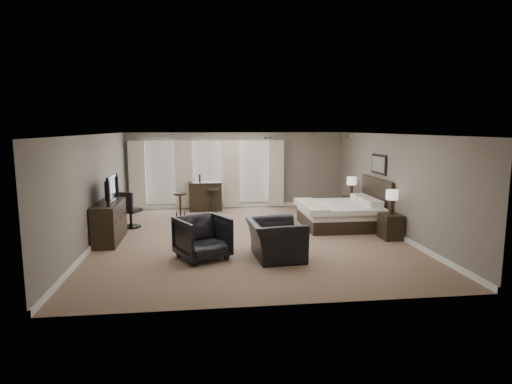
{
  "coord_description": "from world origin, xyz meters",
  "views": [
    {
      "loc": [
        -1.16,
        -10.52,
        2.76
      ],
      "look_at": [
        0.2,
        0.4,
        1.1
      ],
      "focal_mm": 30.0,
      "sensor_mm": 36.0,
      "label": 1
    }
  ],
  "objects": [
    {
      "name": "bed",
      "position": [
        2.58,
        0.86,
        0.68
      ],
      "size": [
        2.13,
        2.04,
        1.36
      ],
      "primitive_type": "cube",
      "color": "silver",
      "rests_on": "ground"
    },
    {
      "name": "armchair_far",
      "position": [
        -1.2,
        -1.66,
        0.5
      ],
      "size": [
        1.28,
        1.26,
        1.0
      ],
      "primitive_type": "imported",
      "rotation": [
        0.0,
        0.0,
        0.47
      ],
      "color": "black",
      "rests_on": "ground"
    },
    {
      "name": "bar_stool_left",
      "position": [
        -1.87,
        2.5,
        0.4
      ],
      "size": [
        0.48,
        0.48,
        0.8
      ],
      "primitive_type": "cube",
      "rotation": [
        0.0,
        0.0,
        -0.34
      ],
      "color": "black",
      "rests_on": "ground"
    },
    {
      "name": "nightstand_far",
      "position": [
        3.47,
        2.31,
        0.3
      ],
      "size": [
        0.45,
        0.55,
        0.6
      ],
      "primitive_type": "cube",
      "color": "black",
      "rests_on": "ground"
    },
    {
      "name": "lamp_far",
      "position": [
        3.47,
        2.31,
        0.92
      ],
      "size": [
        0.3,
        0.3,
        0.63
      ],
      "primitive_type": "cube",
      "color": "beige",
      "rests_on": "nightstand_far"
    },
    {
      "name": "dresser",
      "position": [
        -3.45,
        0.02,
        0.48
      ],
      "size": [
        0.54,
        1.66,
        0.96
      ],
      "primitive_type": "cube",
      "color": "black",
      "rests_on": "ground"
    },
    {
      "name": "desk_chair",
      "position": [
        -3.18,
        1.46,
        0.51
      ],
      "size": [
        0.7,
        0.7,
        1.03
      ],
      "primitive_type": "cube",
      "rotation": [
        0.0,
        0.0,
        2.7
      ],
      "color": "black",
      "rests_on": "ground"
    },
    {
      "name": "wall_art",
      "position": [
        3.7,
        0.86,
        1.75
      ],
      "size": [
        0.04,
        0.96,
        0.56
      ],
      "primitive_type": "cube",
      "color": "slate",
      "rests_on": "room"
    },
    {
      "name": "window_bay",
      "position": [
        -1.0,
        4.11,
        1.2
      ],
      "size": [
        5.25,
        0.2,
        2.3
      ],
      "color": "silver",
      "rests_on": "room"
    },
    {
      "name": "armchair_near",
      "position": [
        0.34,
        -1.82,
        0.55
      ],
      "size": [
        0.93,
        1.33,
        1.1
      ],
      "primitive_type": "imported",
      "rotation": [
        0.0,
        0.0,
        1.66
      ],
      "color": "black",
      "rests_on": "ground"
    },
    {
      "name": "bar_stool_right",
      "position": [
        -0.87,
        3.34,
        0.4
      ],
      "size": [
        0.48,
        0.48,
        0.8
      ],
      "primitive_type": "cube",
      "rotation": [
        0.0,
        0.0,
        0.32
      ],
      "color": "black",
      "rests_on": "ground"
    },
    {
      "name": "nightstand_near",
      "position": [
        3.47,
        -0.59,
        0.31
      ],
      "size": [
        0.47,
        0.58,
        0.63
      ],
      "primitive_type": "cube",
      "color": "black",
      "rests_on": "ground"
    },
    {
      "name": "tv",
      "position": [
        -3.45,
        0.02,
        1.04
      ],
      "size": [
        0.67,
        1.16,
        0.15
      ],
      "primitive_type": "imported",
      "rotation": [
        0.0,
        0.0,
        1.57
      ],
      "color": "black",
      "rests_on": "dresser"
    },
    {
      "name": "bar_counter",
      "position": [
        -1.09,
        3.72,
        0.49
      ],
      "size": [
        1.11,
        0.58,
        0.97
      ],
      "primitive_type": "cube",
      "color": "black",
      "rests_on": "ground"
    },
    {
      "name": "lamp_near",
      "position": [
        3.47,
        -0.59,
        0.93
      ],
      "size": [
        0.3,
        0.3,
        0.61
      ],
      "primitive_type": "cube",
      "color": "beige",
      "rests_on": "nightstand_near"
    },
    {
      "name": "room",
      "position": [
        0.0,
        0.0,
        1.3
      ],
      "size": [
        7.6,
        8.6,
        2.64
      ],
      "color": "#7B614E",
      "rests_on": "ground"
    }
  ]
}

